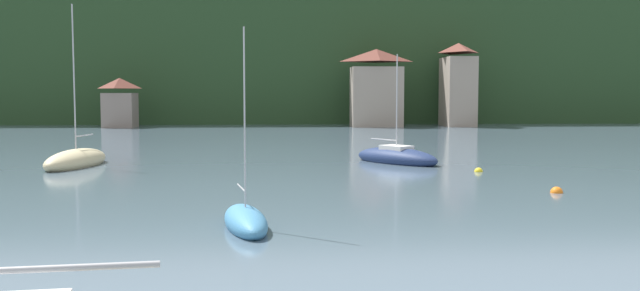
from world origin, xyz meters
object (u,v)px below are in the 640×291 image
sailboat_far_2 (76,161)px  sailboat_mid_6 (245,221)px  shore_building_westcentral (376,89)px  shore_building_west (120,103)px  shore_building_central (458,86)px  mooring_buoy_near (557,193)px  sailboat_far_7 (396,157)px  mooring_buoy_far (479,172)px

sailboat_far_2 → sailboat_mid_6: sailboat_far_2 is taller
shore_building_westcentral → sailboat_far_2: (-23.81, -45.38, -4.38)m
shore_building_west → sailboat_far_2: bearing=-80.0°
shore_building_central → mooring_buoy_near: (-10.58, -57.96, -5.14)m
sailboat_far_2 → sailboat_mid_6: bearing=39.4°
sailboat_far_7 → shore_building_central: bearing=124.9°
shore_building_central → mooring_buoy_near: bearing=-100.3°
shore_building_central → sailboat_far_2: (-34.41, -46.13, -4.81)m
sailboat_far_2 → mooring_buoy_far: 23.04m
shore_building_west → shore_building_westcentral: shore_building_westcentral is taller
shore_building_west → sailboat_far_2: 45.91m
sailboat_mid_6 → sailboat_far_7: (8.15, 19.87, 0.11)m
shore_building_westcentral → sailboat_far_2: size_ratio=1.00×
sailboat_far_2 → sailboat_far_7: (19.01, 1.04, -0.00)m
sailboat_far_2 → sailboat_far_7: bearing=102.5°
shore_building_west → shore_building_central: shore_building_central is taller
shore_building_central → sailboat_mid_6: size_ratio=1.60×
shore_building_westcentral → sailboat_mid_6: (-12.96, -64.20, -4.49)m
mooring_buoy_far → shore_building_west: bearing=122.0°
shore_building_westcentral → shore_building_west: bearing=-179.6°
shore_building_west → shore_building_westcentral: (31.78, 0.23, 1.77)m
shore_building_westcentral → mooring_buoy_near: shore_building_westcentral is taller
shore_building_westcentral → sailboat_far_7: shore_building_westcentral is taller
shore_building_westcentral → sailboat_far_7: (-4.80, -44.33, -4.39)m
shore_building_west → shore_building_westcentral: size_ratio=0.62×
shore_building_west → sailboat_far_2: size_ratio=0.62×
sailboat_mid_6 → sailboat_far_7: sailboat_far_7 is taller
sailboat_far_7 → mooring_buoy_far: bearing=0.4°
shore_building_west → mooring_buoy_near: shore_building_west is taller
shore_building_westcentral → mooring_buoy_far: bearing=-91.3°
sailboat_far_2 → mooring_buoy_near: bearing=73.0°
shore_building_central → mooring_buoy_far: (-11.70, -50.05, -5.14)m
shore_building_central → sailboat_far_7: 47.88m
shore_building_central → sailboat_mid_6: bearing=-109.9°
sailboat_mid_6 → mooring_buoy_far: 19.04m
sailboat_far_2 → mooring_buoy_near: size_ratio=18.25×
shore_building_west → mooring_buoy_far: 57.94m
shore_building_west → sailboat_mid_6: size_ratio=0.92×
shore_building_westcentral → mooring_buoy_near: bearing=-90.0°
shore_building_westcentral → shore_building_central: size_ratio=0.92×
mooring_buoy_near → sailboat_far_7: bearing=110.5°
shore_building_central → mooring_buoy_far: 51.66m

